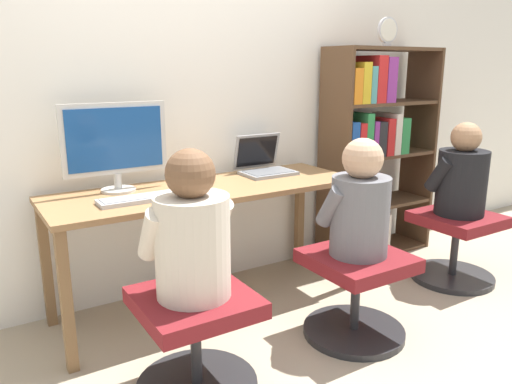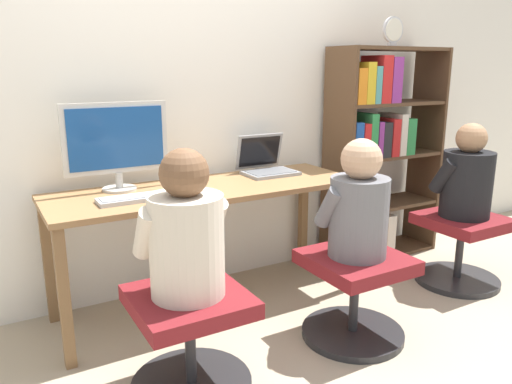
{
  "view_description": "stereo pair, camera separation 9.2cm",
  "coord_description": "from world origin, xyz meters",
  "px_view_note": "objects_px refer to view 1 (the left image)",
  "views": [
    {
      "loc": [
        -1.2,
        -2.16,
        1.38
      ],
      "look_at": [
        0.2,
        0.1,
        0.71
      ],
      "focal_mm": 35.0,
      "sensor_mm": 36.0,
      "label": 1
    },
    {
      "loc": [
        -1.12,
        -2.21,
        1.38
      ],
      "look_at": [
        0.2,
        0.1,
        0.71
      ],
      "focal_mm": 35.0,
      "sensor_mm": 36.0,
      "label": 2
    }
  ],
  "objects_px": {
    "desktop_monitor": "(116,144)",
    "bookshelf": "(369,156)",
    "office_chair_side": "(455,242)",
    "person_at_laptop": "(360,205)",
    "person_at_monitor": "(192,234)",
    "office_chair_right": "(356,289)",
    "office_chair_left": "(196,337)",
    "desk_clock": "(388,31)",
    "laptop": "(264,165)",
    "keyboard": "(139,199)",
    "person_near_shelf": "(462,176)"
  },
  "relations": [
    {
      "from": "desktop_monitor",
      "to": "person_at_monitor",
      "type": "relative_size",
      "value": 0.91
    },
    {
      "from": "person_at_monitor",
      "to": "desk_clock",
      "type": "height_order",
      "value": "desk_clock"
    },
    {
      "from": "laptop",
      "to": "keyboard",
      "type": "height_order",
      "value": "laptop"
    },
    {
      "from": "person_at_laptop",
      "to": "office_chair_side",
      "type": "bearing_deg",
      "value": 9.73
    },
    {
      "from": "bookshelf",
      "to": "desktop_monitor",
      "type": "bearing_deg",
      "value": 178.3
    },
    {
      "from": "bookshelf",
      "to": "person_near_shelf",
      "type": "height_order",
      "value": "bookshelf"
    },
    {
      "from": "office_chair_right",
      "to": "person_near_shelf",
      "type": "height_order",
      "value": "person_near_shelf"
    },
    {
      "from": "keyboard",
      "to": "office_chair_left",
      "type": "relative_size",
      "value": 0.75
    },
    {
      "from": "person_at_laptop",
      "to": "person_near_shelf",
      "type": "bearing_deg",
      "value": 9.95
    },
    {
      "from": "office_chair_right",
      "to": "office_chair_left",
      "type": "bearing_deg",
      "value": 179.13
    },
    {
      "from": "office_chair_side",
      "to": "person_near_shelf",
      "type": "xyz_separation_m",
      "value": [
        0.0,
        0.0,
        0.45
      ]
    },
    {
      "from": "person_at_monitor",
      "to": "desk_clock",
      "type": "distance_m",
      "value": 2.12
    },
    {
      "from": "office_chair_right",
      "to": "person_at_monitor",
      "type": "height_order",
      "value": "person_at_monitor"
    },
    {
      "from": "desktop_monitor",
      "to": "bookshelf",
      "type": "distance_m",
      "value": 1.82
    },
    {
      "from": "person_at_monitor",
      "to": "person_near_shelf",
      "type": "bearing_deg",
      "value": 4.96
    },
    {
      "from": "office_chair_left",
      "to": "office_chair_side",
      "type": "xyz_separation_m",
      "value": [
        1.95,
        0.17,
        0.0
      ]
    },
    {
      "from": "office_chair_right",
      "to": "person_at_monitor",
      "type": "relative_size",
      "value": 0.86
    },
    {
      "from": "person_at_monitor",
      "to": "office_chair_side",
      "type": "xyz_separation_m",
      "value": [
        1.95,
        0.16,
        -0.46
      ]
    },
    {
      "from": "person_at_laptop",
      "to": "office_chair_side",
      "type": "distance_m",
      "value": 1.15
    },
    {
      "from": "person_near_shelf",
      "to": "desk_clock",
      "type": "bearing_deg",
      "value": 106.8
    },
    {
      "from": "office_chair_left",
      "to": "person_near_shelf",
      "type": "height_order",
      "value": "person_near_shelf"
    },
    {
      "from": "desk_clock",
      "to": "keyboard",
      "type": "bearing_deg",
      "value": -175.97
    },
    {
      "from": "office_chair_left",
      "to": "desk_clock",
      "type": "distance_m",
      "value": 2.35
    },
    {
      "from": "laptop",
      "to": "person_at_laptop",
      "type": "relative_size",
      "value": 0.54
    },
    {
      "from": "office_chair_right",
      "to": "person_at_monitor",
      "type": "xyz_separation_m",
      "value": [
        -0.91,
        0.02,
        0.46
      ]
    },
    {
      "from": "person_at_monitor",
      "to": "office_chair_side",
      "type": "bearing_deg",
      "value": 4.84
    },
    {
      "from": "person_at_monitor",
      "to": "office_chair_side",
      "type": "distance_m",
      "value": 2.01
    },
    {
      "from": "office_chair_left",
      "to": "person_at_monitor",
      "type": "xyz_separation_m",
      "value": [
        0.0,
        0.0,
        0.46
      ]
    },
    {
      "from": "laptop",
      "to": "bookshelf",
      "type": "xyz_separation_m",
      "value": [
        0.88,
        -0.03,
        -0.02
      ]
    },
    {
      "from": "desk_clock",
      "to": "office_chair_side",
      "type": "height_order",
      "value": "desk_clock"
    },
    {
      "from": "office_chair_left",
      "to": "person_at_laptop",
      "type": "distance_m",
      "value": 1.01
    },
    {
      "from": "person_at_monitor",
      "to": "office_chair_side",
      "type": "relative_size",
      "value": 1.16
    },
    {
      "from": "office_chair_side",
      "to": "laptop",
      "type": "bearing_deg",
      "value": 148.33
    },
    {
      "from": "laptop",
      "to": "keyboard",
      "type": "xyz_separation_m",
      "value": [
        -0.9,
        -0.23,
        -0.04
      ]
    },
    {
      "from": "person_at_laptop",
      "to": "person_near_shelf",
      "type": "height_order",
      "value": "person_at_laptop"
    },
    {
      "from": "desktop_monitor",
      "to": "office_chair_side",
      "type": "relative_size",
      "value": 1.06
    },
    {
      "from": "person_at_monitor",
      "to": "bookshelf",
      "type": "bearing_deg",
      "value": 24.38
    },
    {
      "from": "bookshelf",
      "to": "office_chair_side",
      "type": "distance_m",
      "value": 0.83
    },
    {
      "from": "desk_clock",
      "to": "person_near_shelf",
      "type": "height_order",
      "value": "desk_clock"
    },
    {
      "from": "laptop",
      "to": "desktop_monitor",
      "type": "bearing_deg",
      "value": 178.34
    },
    {
      "from": "desktop_monitor",
      "to": "keyboard",
      "type": "xyz_separation_m",
      "value": [
        0.02,
        -0.26,
        -0.24
      ]
    },
    {
      "from": "laptop",
      "to": "person_near_shelf",
      "type": "bearing_deg",
      "value": -31.51
    },
    {
      "from": "office_chair_right",
      "to": "person_at_monitor",
      "type": "bearing_deg",
      "value": 178.87
    },
    {
      "from": "keyboard",
      "to": "office_chair_left",
      "type": "bearing_deg",
      "value": -88.24
    },
    {
      "from": "office_chair_left",
      "to": "person_at_laptop",
      "type": "bearing_deg",
      "value": -0.63
    },
    {
      "from": "office_chair_left",
      "to": "desk_clock",
      "type": "xyz_separation_m",
      "value": [
        1.78,
        0.72,
        1.35
      ]
    },
    {
      "from": "desktop_monitor",
      "to": "laptop",
      "type": "distance_m",
      "value": 0.95
    },
    {
      "from": "desktop_monitor",
      "to": "keyboard",
      "type": "bearing_deg",
      "value": -84.95
    },
    {
      "from": "office_chair_right",
      "to": "person_at_laptop",
      "type": "relative_size",
      "value": 0.9
    },
    {
      "from": "person_at_laptop",
      "to": "person_at_monitor",
      "type": "bearing_deg",
      "value": 179.11
    }
  ]
}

